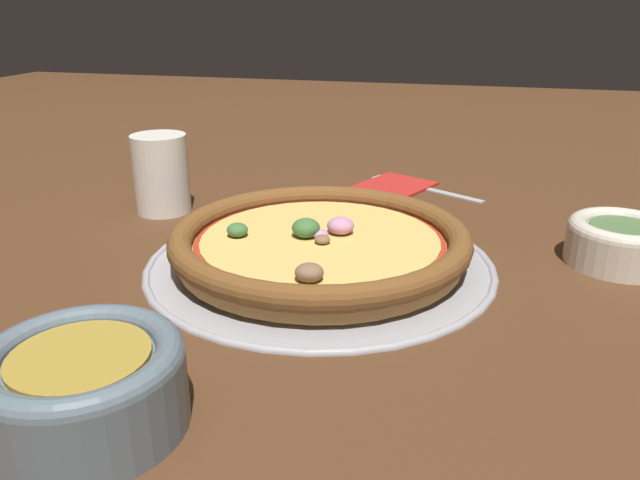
# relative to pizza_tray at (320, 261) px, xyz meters

# --- Properties ---
(ground_plane) EXTENTS (3.00, 3.00, 0.00)m
(ground_plane) POSITION_rel_pizza_tray_xyz_m (0.00, 0.00, -0.00)
(ground_plane) COLOR #4C2D19
(pizza_tray) EXTENTS (0.37, 0.37, 0.01)m
(pizza_tray) POSITION_rel_pizza_tray_xyz_m (0.00, 0.00, 0.00)
(pizza_tray) COLOR #9E9EA3
(pizza_tray) RESTS_ON ground_plane
(pizza) EXTENTS (0.31, 0.31, 0.04)m
(pizza) POSITION_rel_pizza_tray_xyz_m (-0.00, 0.00, 0.02)
(pizza) COLOR tan
(pizza) RESTS_ON pizza_tray
(bowl_near) EXTENTS (0.13, 0.13, 0.06)m
(bowl_near) POSITION_rel_pizza_tray_xyz_m (-0.30, 0.08, 0.03)
(bowl_near) COLOR slate
(bowl_near) RESTS_ON ground_plane
(bowl_far) EXTENTS (0.11, 0.11, 0.05)m
(bowl_far) POSITION_rel_pizza_tray_xyz_m (0.08, -0.30, 0.02)
(bowl_far) COLOR beige
(bowl_far) RESTS_ON ground_plane
(drinking_cup) EXTENTS (0.07, 0.07, 0.10)m
(drinking_cup) POSITION_rel_pizza_tray_xyz_m (0.12, 0.24, 0.05)
(drinking_cup) COLOR silver
(drinking_cup) RESTS_ON ground_plane
(napkin) EXTENTS (0.15, 0.13, 0.01)m
(napkin) POSITION_rel_pizza_tray_xyz_m (0.30, -0.03, 0.00)
(napkin) COLOR #B2231E
(napkin) RESTS_ON ground_plane
(fork) EXTENTS (0.11, 0.17, 0.00)m
(fork) POSITION_rel_pizza_tray_xyz_m (0.31, -0.07, -0.00)
(fork) COLOR #B7B7BC
(fork) RESTS_ON ground_plane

